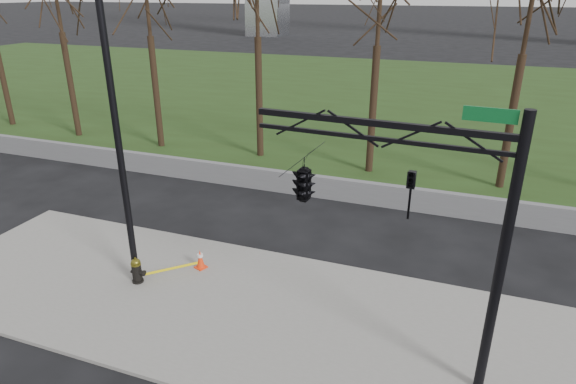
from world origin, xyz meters
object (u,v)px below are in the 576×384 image
(traffic_cone, at_px, (200,259))
(street_light, at_px, (124,123))
(traffic_signal_mast, at_px, (339,185))
(fire_hydrant, at_px, (137,271))

(traffic_cone, bearing_deg, street_light, -137.16)
(traffic_cone, distance_m, traffic_signal_mast, 6.26)
(fire_hydrant, distance_m, street_light, 4.24)
(fire_hydrant, bearing_deg, street_light, 65.66)
(fire_hydrant, xyz_separation_m, traffic_cone, (1.29, 1.29, -0.07))
(fire_hydrant, xyz_separation_m, street_light, (0.07, 0.17, 4.23))
(fire_hydrant, xyz_separation_m, traffic_signal_mast, (5.90, -0.67, 3.68))
(fire_hydrant, relative_size, street_light, 0.10)
(fire_hydrant, relative_size, traffic_signal_mast, 0.13)
(traffic_cone, relative_size, street_light, 0.07)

